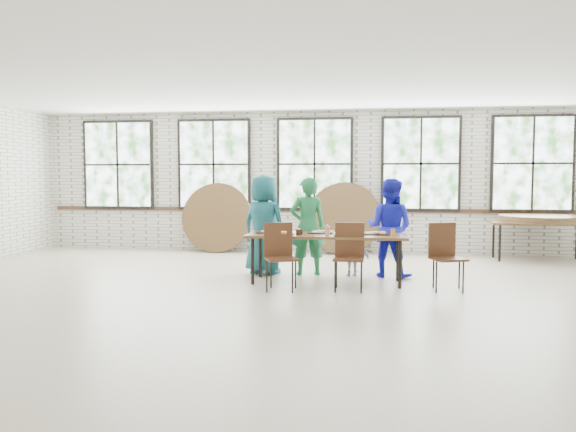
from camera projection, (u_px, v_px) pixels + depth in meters
The scene contains 13 objects.
room at pixel (315, 166), 11.90m from camera, with size 12.00×12.00×12.00m.
dining_table at pixel (327, 238), 8.48m from camera, with size 2.41×0.83×0.74m.
chair_near_left at pixel (280, 250), 7.99m from camera, with size 0.54×0.54×0.95m.
chair_near_right at pixel (349, 250), 7.99m from camera, with size 0.43×0.42×0.95m.
chair_spare at pixel (445, 250), 7.98m from camera, with size 0.54×0.53×0.95m.
adult_teal at pixel (264, 225), 9.26m from camera, with size 0.80×0.52×1.63m, color #1C626C.
adult_green at pixel (308, 226), 9.16m from camera, with size 0.58×0.38×1.60m, color #1D6E3E.
toddler at pixel (352, 250), 9.09m from camera, with size 0.55×0.32×0.86m, color #13203B.
adult_blue at pixel (390, 228), 8.98m from camera, with size 0.77×0.60×1.58m, color #1C22C5.
storage_table at pixel (539, 225), 10.75m from camera, with size 1.84×0.84×0.74m.
tabletop_clutter at pixel (331, 233), 8.43m from camera, with size 2.09×0.63×0.11m.
round_tops_stacked at pixel (539, 219), 10.74m from camera, with size 1.50×1.50×0.13m.
round_tops_leaning at pixel (279, 218), 11.83m from camera, with size 4.27×0.46×1.50m.
Camera 1 is at (1.11, -7.47, 1.61)m, focal length 35.00 mm.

